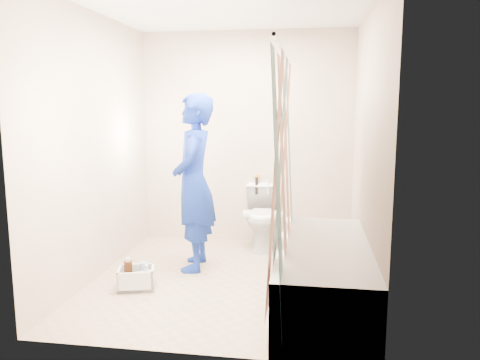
# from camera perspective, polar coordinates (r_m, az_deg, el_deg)

# --- Properties ---
(floor) EXTENTS (2.60, 2.60, 0.00)m
(floor) POSITION_cam_1_polar(r_m,az_deg,el_deg) (4.35, -1.65, -12.10)
(floor) COLOR tan
(floor) RESTS_ON ground
(ceiling) EXTENTS (2.40, 2.60, 0.02)m
(ceiling) POSITION_cam_1_polar(r_m,az_deg,el_deg) (4.14, -1.81, 20.62)
(ceiling) COLOR white
(ceiling) RESTS_ON wall_back
(wall_back) EXTENTS (2.40, 0.02, 2.40)m
(wall_back) POSITION_cam_1_polar(r_m,az_deg,el_deg) (5.35, 0.80, 5.08)
(wall_back) COLOR #C3AC96
(wall_back) RESTS_ON ground
(wall_front) EXTENTS (2.40, 0.02, 2.40)m
(wall_front) POSITION_cam_1_polar(r_m,az_deg,el_deg) (2.81, -6.53, 1.51)
(wall_front) COLOR #C3AC96
(wall_front) RESTS_ON ground
(wall_left) EXTENTS (0.02, 2.60, 2.40)m
(wall_left) POSITION_cam_1_polar(r_m,az_deg,el_deg) (4.45, -17.14, 3.89)
(wall_left) COLOR #C3AC96
(wall_left) RESTS_ON ground
(wall_right) EXTENTS (0.02, 2.60, 2.40)m
(wall_right) POSITION_cam_1_polar(r_m,az_deg,el_deg) (4.03, 15.31, 3.49)
(wall_right) COLOR #C3AC96
(wall_right) RESTS_ON ground
(bathtub) EXTENTS (0.70, 1.75, 0.50)m
(bathtub) POSITION_cam_1_polar(r_m,az_deg,el_deg) (3.80, 10.10, -11.12)
(bathtub) COLOR silver
(bathtub) RESTS_ON ground
(curtain_rod) EXTENTS (0.02, 1.90, 0.02)m
(curtain_rod) POSITION_cam_1_polar(r_m,az_deg,el_deg) (3.59, 5.40, 15.12)
(curtain_rod) COLOR silver
(curtain_rod) RESTS_ON wall_back
(shower_curtain) EXTENTS (0.06, 1.75, 1.80)m
(shower_curtain) POSITION_cam_1_polar(r_m,az_deg,el_deg) (3.61, 5.19, 0.29)
(shower_curtain) COLOR white
(shower_curtain) RESTS_ON curtain_rod
(toilet) EXTENTS (0.46, 0.72, 0.70)m
(toilet) POSITION_cam_1_polar(r_m,az_deg,el_deg) (5.24, 2.80, -4.45)
(toilet) COLOR white
(toilet) RESTS_ON ground
(tank_lid) EXTENTS (0.44, 0.23, 0.03)m
(tank_lid) POSITION_cam_1_polar(r_m,az_deg,el_deg) (5.12, 2.80, -4.08)
(tank_lid) COLOR white
(tank_lid) RESTS_ON toilet
(tank_internals) EXTENTS (0.17, 0.06, 0.23)m
(tank_internals) POSITION_cam_1_polar(r_m,az_deg,el_deg) (5.36, 2.40, -0.46)
(tank_internals) COLOR black
(tank_internals) RESTS_ON toilet
(plumber) EXTENTS (0.47, 0.66, 1.68)m
(plumber) POSITION_cam_1_polar(r_m,az_deg,el_deg) (4.48, -5.64, -0.35)
(plumber) COLOR #0E2094
(plumber) RESTS_ON ground
(cleaning_caddy) EXTENTS (0.36, 0.32, 0.23)m
(cleaning_caddy) POSITION_cam_1_polar(r_m,az_deg,el_deg) (4.23, -12.39, -11.69)
(cleaning_caddy) COLOR silver
(cleaning_caddy) RESTS_ON ground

